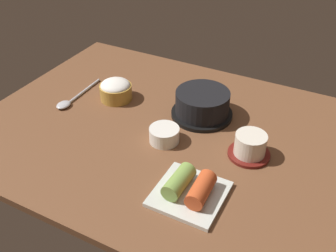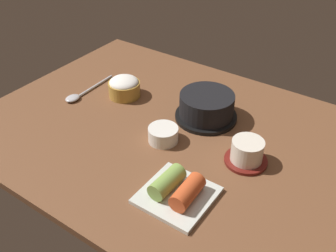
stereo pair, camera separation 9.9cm
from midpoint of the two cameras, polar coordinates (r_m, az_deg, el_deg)
name	(u,v)px [view 1 (the left image)]	position (r cm, az deg, el deg)	size (l,w,h in cm)	color
dining_table	(165,132)	(103.81, -3.20, -1.01)	(100.00, 76.00, 2.00)	brown
stone_pot	(202,104)	(106.44, 2.44, 3.19)	(17.17, 17.17, 7.47)	black
rice_bowl	(116,90)	(116.02, -10.18, 5.24)	(9.50, 9.50, 6.20)	#B78C38
tea_cup_with_saucer	(250,146)	(93.97, 9.11, -3.01)	(10.35, 10.35, 6.12)	maroon
banchan_cup_center	(164,134)	(97.94, -3.45, -1.34)	(7.72, 7.72, 3.93)	white
kimchi_plate	(190,189)	(83.37, -0.22, -9.47)	(14.79, 14.79, 5.05)	silver
spoon	(70,100)	(118.79, -16.57, 3.58)	(3.60, 19.64, 1.35)	#B7B7BC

